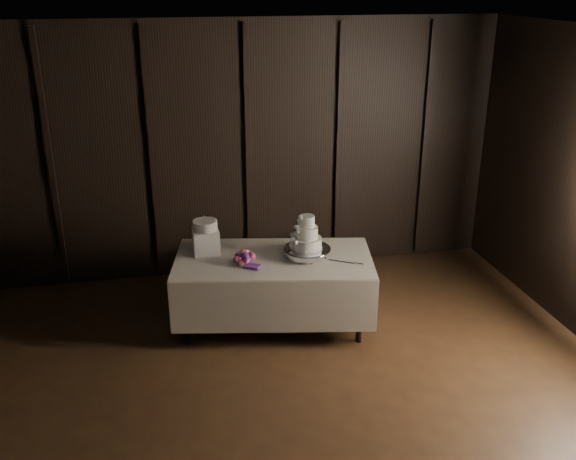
{
  "coord_description": "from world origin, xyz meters",
  "views": [
    {
      "loc": [
        -1.04,
        -3.75,
        3.42
      ],
      "look_at": [
        0.18,
        2.07,
        1.05
      ],
      "focal_mm": 40.0,
      "sensor_mm": 36.0,
      "label": 1
    }
  ],
  "objects_px": {
    "display_table": "(274,288)",
    "bouquet": "(244,258)",
    "small_cake": "(205,225)",
    "box_pedestal": "(206,241)",
    "wedding_cake": "(305,236)",
    "cake_stand": "(307,252)"
  },
  "relations": [
    {
      "from": "display_table",
      "to": "box_pedestal",
      "type": "height_order",
      "value": "box_pedestal"
    },
    {
      "from": "small_cake",
      "to": "box_pedestal",
      "type": "bearing_deg",
      "value": 0.0
    },
    {
      "from": "display_table",
      "to": "bouquet",
      "type": "distance_m",
      "value": 0.51
    },
    {
      "from": "cake_stand",
      "to": "wedding_cake",
      "type": "distance_m",
      "value": 0.19
    },
    {
      "from": "wedding_cake",
      "to": "box_pedestal",
      "type": "relative_size",
      "value": 1.36
    },
    {
      "from": "display_table",
      "to": "bouquet",
      "type": "xyz_separation_m",
      "value": [
        -0.31,
        -0.07,
        0.4
      ]
    },
    {
      "from": "cake_stand",
      "to": "bouquet",
      "type": "bearing_deg",
      "value": -177.03
    },
    {
      "from": "display_table",
      "to": "small_cake",
      "type": "bearing_deg",
      "value": 167.89
    },
    {
      "from": "wedding_cake",
      "to": "bouquet",
      "type": "height_order",
      "value": "wedding_cake"
    },
    {
      "from": "bouquet",
      "to": "display_table",
      "type": "bearing_deg",
      "value": 13.55
    },
    {
      "from": "display_table",
      "to": "bouquet",
      "type": "height_order",
      "value": "bouquet"
    },
    {
      "from": "box_pedestal",
      "to": "small_cake",
      "type": "relative_size",
      "value": 1.05
    },
    {
      "from": "display_table",
      "to": "small_cake",
      "type": "height_order",
      "value": "small_cake"
    },
    {
      "from": "display_table",
      "to": "box_pedestal",
      "type": "bearing_deg",
      "value": 167.89
    },
    {
      "from": "display_table",
      "to": "wedding_cake",
      "type": "height_order",
      "value": "wedding_cake"
    },
    {
      "from": "cake_stand",
      "to": "bouquet",
      "type": "distance_m",
      "value": 0.64
    },
    {
      "from": "display_table",
      "to": "small_cake",
      "type": "distance_m",
      "value": 0.96
    },
    {
      "from": "bouquet",
      "to": "small_cake",
      "type": "bearing_deg",
      "value": 134.76
    },
    {
      "from": "bouquet",
      "to": "box_pedestal",
      "type": "bearing_deg",
      "value": 134.76
    },
    {
      "from": "wedding_cake",
      "to": "display_table",
      "type": "bearing_deg",
      "value": 158.69
    },
    {
      "from": "wedding_cake",
      "to": "bouquet",
      "type": "relative_size",
      "value": 0.94
    },
    {
      "from": "wedding_cake",
      "to": "box_pedestal",
      "type": "bearing_deg",
      "value": 149.85
    }
  ]
}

